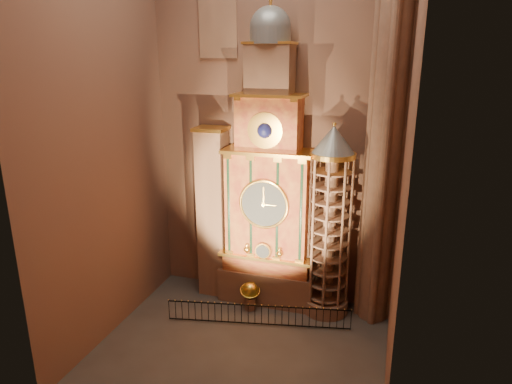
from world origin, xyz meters
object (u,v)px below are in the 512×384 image
(iron_railing, at_px, (258,315))
(celestial_globe, at_px, (250,293))
(astronomical_clock, at_px, (269,193))
(stair_turret, at_px, (329,224))
(portrait_tower, at_px, (213,212))

(iron_railing, bearing_deg, celestial_globe, 122.63)
(astronomical_clock, bearing_deg, iron_railing, -84.70)
(stair_turret, height_order, iron_railing, stair_turret)
(iron_railing, bearing_deg, portrait_tower, 141.86)
(celestial_globe, relative_size, iron_railing, 0.17)
(portrait_tower, bearing_deg, iron_railing, -38.14)
(astronomical_clock, bearing_deg, portrait_tower, 179.71)
(portrait_tower, distance_m, celestial_globe, 5.16)
(portrait_tower, relative_size, celestial_globe, 6.11)
(portrait_tower, xyz_separation_m, stair_turret, (6.90, -0.28, 0.12))
(astronomical_clock, height_order, portrait_tower, astronomical_clock)
(astronomical_clock, bearing_deg, stair_turret, -4.30)
(stair_turret, distance_m, iron_railing, 6.22)
(astronomical_clock, bearing_deg, celestial_globe, -115.59)
(stair_turret, bearing_deg, iron_railing, -141.23)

